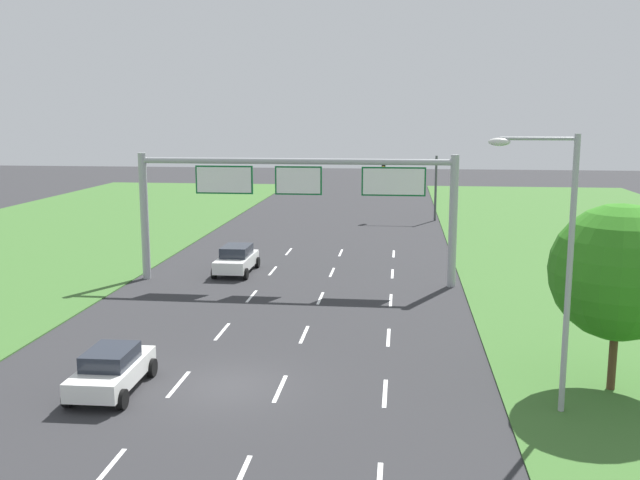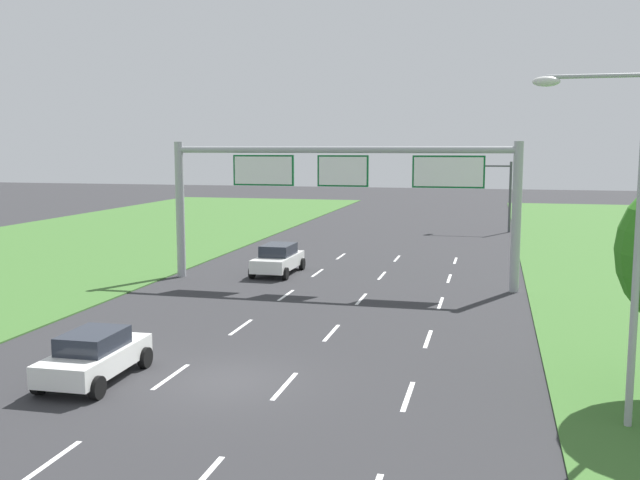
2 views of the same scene
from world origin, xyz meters
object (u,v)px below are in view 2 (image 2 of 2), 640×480
sign_gantry (343,184)px  traffic_light_mast (485,183)px  car_lead_silver (94,355)px  car_near_red (278,259)px  street_lamp (622,218)px

sign_gantry → traffic_light_mast: size_ratio=3.08×
car_lead_silver → sign_gantry: (3.93, 16.09, 4.20)m
car_near_red → sign_gantry: (3.93, -1.98, 4.14)m
street_lamp → car_lead_silver: bearing=179.5°
car_lead_silver → sign_gantry: bearing=75.2°
car_near_red → traffic_light_mast: bearing=65.3°
car_near_red → traffic_light_mast: size_ratio=0.76×
car_lead_silver → traffic_light_mast: (10.42, 40.36, 3.12)m
car_near_red → sign_gantry: bearing=-26.4°
car_near_red → traffic_light_mast: traffic_light_mast is taller
car_near_red → street_lamp: bearing=-52.0°
traffic_light_mast → street_lamp: size_ratio=0.66×
car_lead_silver → sign_gantry: sign_gantry is taller
traffic_light_mast → car_lead_silver: bearing=-104.5°
street_lamp → traffic_light_mast: bearing=95.1°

